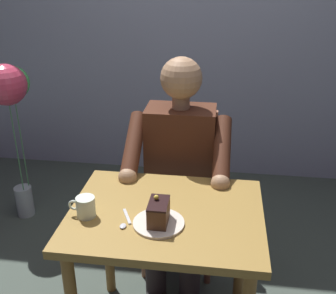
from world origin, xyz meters
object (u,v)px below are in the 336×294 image
at_px(seated_person, 178,172).
at_px(cake_slice, 159,212).
at_px(coffee_cup, 85,206).
at_px(balloon_display, 10,98).
at_px(dessert_spoon, 125,222).
at_px(dining_table, 166,233).
at_px(chair, 182,182).

distance_m(seated_person, cake_slice, 0.58).
xyz_separation_m(cake_slice, coffee_cup, (0.30, -0.02, -0.01)).
height_order(cake_slice, balloon_display, balloon_display).
relative_size(dessert_spoon, balloon_display, 0.13).
bearing_deg(cake_slice, dining_table, -99.47).
xyz_separation_m(coffee_cup, dessert_spoon, (-0.17, 0.02, -0.04)).
bearing_deg(balloon_display, chair, 167.56).
height_order(dining_table, seated_person, seated_person).
height_order(dining_table, coffee_cup, coffee_cup).
bearing_deg(coffee_cup, balloon_display, -50.38).
height_order(dessert_spoon, balloon_display, balloon_display).
distance_m(cake_slice, balloon_display, 1.48).
bearing_deg(dining_table, seated_person, -90.00).
distance_m(seated_person, dessert_spoon, 0.60).
bearing_deg(coffee_cup, seated_person, -120.13).
height_order(chair, seated_person, seated_person).
xyz_separation_m(dining_table, chair, (0.00, -0.64, -0.10)).
bearing_deg(chair, cake_slice, 88.79).
relative_size(coffee_cup, balloon_display, 0.10).
height_order(dining_table, balloon_display, balloon_display).
bearing_deg(dessert_spoon, balloon_display, -45.65).
distance_m(chair, balloon_display, 1.21).
xyz_separation_m(seated_person, cake_slice, (0.02, 0.56, 0.12)).
bearing_deg(cake_slice, balloon_display, -41.69).
xyz_separation_m(dining_table, coffee_cup, (0.32, 0.08, 0.16)).
relative_size(chair, cake_slice, 7.19).
bearing_deg(chair, balloon_display, -12.44).
xyz_separation_m(dessert_spoon, balloon_display, (0.97, -0.99, 0.16)).
bearing_deg(dessert_spoon, coffee_cup, -7.85).
bearing_deg(balloon_display, cake_slice, 138.31).
distance_m(dining_table, coffee_cup, 0.36).
height_order(chair, cake_slice, chair).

